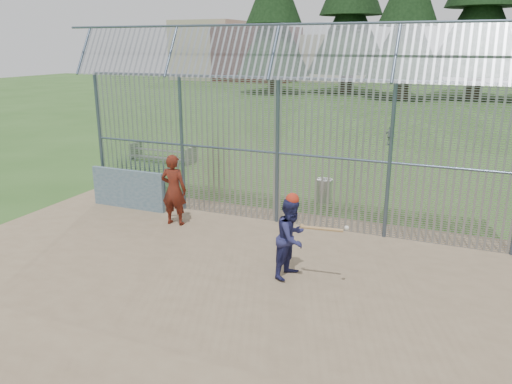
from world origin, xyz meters
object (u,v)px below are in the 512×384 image
at_px(bleacher, 163,152).
at_px(onlooker, 174,190).
at_px(batter, 292,238).
at_px(trash_can, 324,191).
at_px(dugout_wall, 128,189).

bearing_deg(bleacher, onlooker, -54.69).
distance_m(batter, bleacher, 12.14).
bearing_deg(batter, bleacher, 58.34).
bearing_deg(trash_can, batter, -81.93).
distance_m(dugout_wall, batter, 6.59).
height_order(onlooker, bleacher, onlooker).
relative_size(dugout_wall, onlooker, 1.26).
xyz_separation_m(dugout_wall, trash_can, (5.32, 2.94, -0.24)).
xyz_separation_m(dugout_wall, batter, (6.09, -2.50, 0.27)).
bearing_deg(trash_can, onlooker, -132.00).
relative_size(trash_can, bleacher, 0.27).
xyz_separation_m(onlooker, trash_can, (3.26, 3.62, -0.63)).
relative_size(onlooker, trash_can, 2.42).
bearing_deg(onlooker, batter, 149.82).
relative_size(dugout_wall, trash_can, 3.05).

